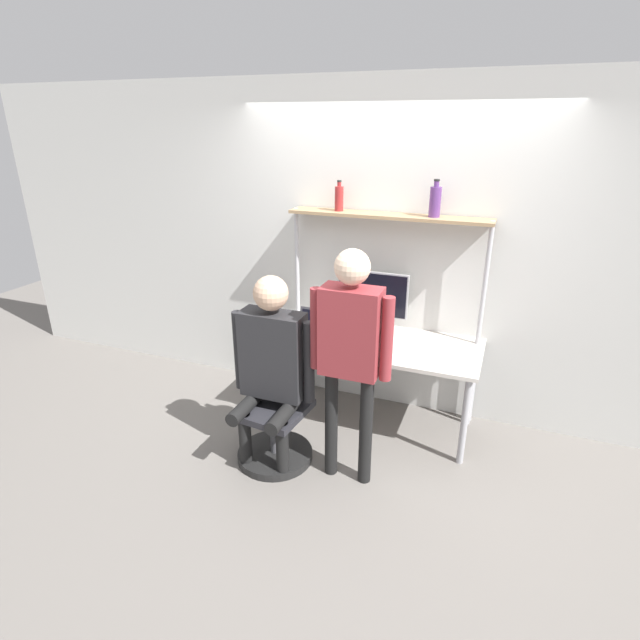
{
  "coord_description": "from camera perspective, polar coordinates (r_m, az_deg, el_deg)",
  "views": [
    {
      "loc": [
        0.91,
        -3.14,
        2.36
      ],
      "look_at": [
        -0.25,
        -0.17,
        1.09
      ],
      "focal_mm": 28.0,
      "sensor_mm": 36.0,
      "label": 1
    }
  ],
  "objects": [
    {
      "name": "shelf_unit",
      "position": [
        4.0,
        7.56,
        7.78
      ],
      "size": [
        1.58,
        0.22,
        1.7
      ],
      "color": "#997A56",
      "rests_on": "ground_plane"
    },
    {
      "name": "bottle_purple",
      "position": [
        3.85,
        13.02,
        13.1
      ],
      "size": [
        0.08,
        0.08,
        0.27
      ],
      "color": "#593372",
      "rests_on": "shelf_unit"
    },
    {
      "name": "ground_plane",
      "position": [
        4.04,
        4.29,
        -14.08
      ],
      "size": [
        12.0,
        12.0,
        0.0
      ],
      "primitive_type": "plane",
      "color": "slate"
    },
    {
      "name": "office_chair",
      "position": [
        3.79,
        -4.94,
        -11.8
      ],
      "size": [
        0.56,
        0.56,
        0.9
      ],
      "color": "black",
      "rests_on": "ground_plane"
    },
    {
      "name": "laptop",
      "position": [
        3.97,
        -0.71,
        -1.34
      ],
      "size": [
        0.28,
        0.24,
        0.24
      ],
      "color": "#333338",
      "rests_on": "desk"
    },
    {
      "name": "monitor",
      "position": [
        4.1,
        5.99,
        2.64
      ],
      "size": [
        0.59,
        0.18,
        0.5
      ],
      "color": "#B7B7BC",
      "rests_on": "desk"
    },
    {
      "name": "person_seated",
      "position": [
        3.47,
        -5.59,
        -4.34
      ],
      "size": [
        0.62,
        0.48,
        1.42
      ],
      "color": "black",
      "rests_on": "ground_plane"
    },
    {
      "name": "bottle_red",
      "position": [
        4.03,
        2.19,
        13.76
      ],
      "size": [
        0.07,
        0.07,
        0.24
      ],
      "color": "maroon",
      "rests_on": "shelf_unit"
    },
    {
      "name": "person_standing",
      "position": [
        3.19,
        3.5,
        -2.4
      ],
      "size": [
        0.55,
        0.22,
        1.66
      ],
      "color": "black",
      "rests_on": "ground_plane"
    },
    {
      "name": "cell_phone",
      "position": [
        3.86,
        1.87,
        -3.02
      ],
      "size": [
        0.07,
        0.15,
        0.01
      ],
      "color": "black",
      "rests_on": "desk"
    },
    {
      "name": "desk",
      "position": [
        4.02,
        6.18,
        -3.34
      ],
      "size": [
        1.66,
        0.73,
        0.74
      ],
      "color": "beige",
      "rests_on": "ground_plane"
    },
    {
      "name": "wall_back",
      "position": [
        4.15,
        8.04,
        7.49
      ],
      "size": [
        8.0,
        0.06,
        2.7
      ],
      "color": "silver",
      "rests_on": "ground_plane"
    }
  ]
}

